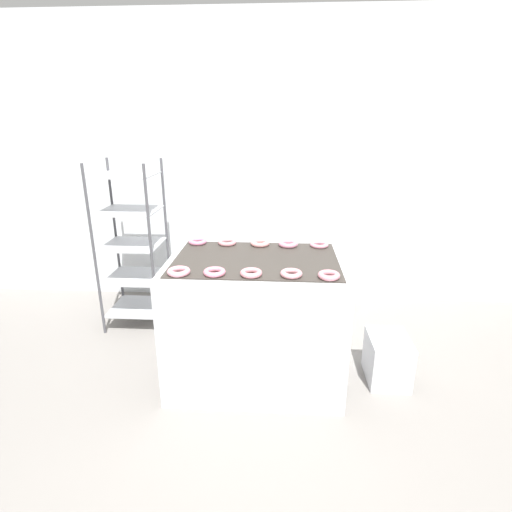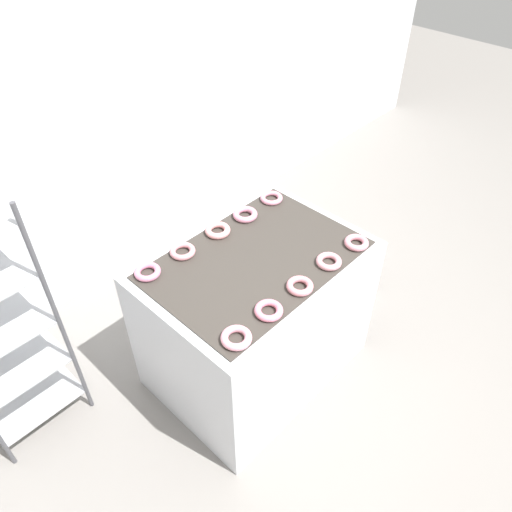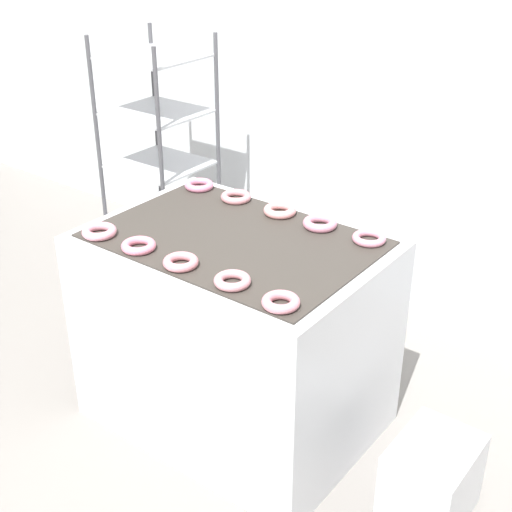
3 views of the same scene
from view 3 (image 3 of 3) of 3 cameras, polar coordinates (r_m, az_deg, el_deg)
The scene contains 15 objects.
ground_plane at distance 3.09m, azimuth -9.93°, elevation -18.92°, with size 14.00×14.00×0.00m, color gray.
wall_back at distance 3.95m, azimuth 11.76°, elevation 14.98°, with size 8.00×0.05×2.80m.
fryer_machine at distance 3.17m, azimuth -1.64°, elevation -6.13°, with size 1.22×0.87×0.93m.
baking_rack_cart at distance 4.24m, azimuth -7.69°, elevation 7.25°, with size 0.52×0.50×1.51m.
glaze_bin at distance 2.97m, azimuth 13.83°, elevation -17.04°, with size 0.29×0.37×0.34m.
donut_near_leftmost at distance 3.02m, azimuth -12.43°, elevation 1.93°, with size 0.14×0.14×0.04m, color pink.
donut_near_left at distance 2.88m, azimuth -9.38°, elevation 0.82°, with size 0.14×0.14×0.03m, color pink.
donut_near_center at distance 2.73m, azimuth -6.04°, elevation -0.48°, with size 0.14×0.14×0.03m, color #D7838D.
donut_near_right at distance 2.59m, azimuth -1.91°, elevation -1.98°, with size 0.14×0.14×0.03m, color #D28A93.
donut_near_rightmost at distance 2.46m, azimuth 2.00°, elevation -3.69°, with size 0.13×0.13×0.04m, color pink.
donut_far_leftmost at distance 3.44m, azimuth -4.57°, elevation 5.67°, with size 0.14×0.14×0.03m, color pink.
donut_far_left at distance 3.30m, azimuth -1.61°, elevation 4.76°, with size 0.14×0.14×0.03m, color #D1868D.
donut_far_center at distance 3.15m, azimuth 1.92°, elevation 3.67°, with size 0.14×0.14×0.04m, color pink.
donut_far_right at distance 3.04m, azimuth 5.14°, elevation 2.63°, with size 0.15×0.15×0.04m, color pink.
donut_far_rightmost at distance 2.94m, azimuth 9.03°, elevation 1.42°, with size 0.14×0.14×0.03m, color pink.
Camera 3 is at (1.67, -1.36, 2.22)m, focal length 50.00 mm.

